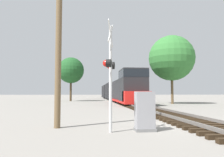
# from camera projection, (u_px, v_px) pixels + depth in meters

# --- Properties ---
(ground_plane) EXTENTS (400.00, 400.00, 0.00)m
(ground_plane) POSITION_uv_depth(u_px,v_px,m) (196.00, 124.00, 10.41)
(ground_plane) COLOR gray
(rail_track_bed) EXTENTS (2.60, 160.00, 0.31)m
(rail_track_bed) POSITION_uv_depth(u_px,v_px,m) (196.00, 122.00, 10.41)
(rail_track_bed) COLOR black
(rail_track_bed) RESTS_ON ground
(freight_train) EXTENTS (2.93, 48.42, 4.31)m
(freight_train) POSITION_uv_depth(u_px,v_px,m) (114.00, 91.00, 46.27)
(freight_train) COLOR #232326
(freight_train) RESTS_ON ground
(crossing_signal_near) EXTENTS (0.55, 1.01, 4.29)m
(crossing_signal_near) POSITION_uv_depth(u_px,v_px,m) (110.00, 68.00, 8.45)
(crossing_signal_near) COLOR silver
(crossing_signal_near) RESTS_ON ground
(relay_cabinet) EXTENTS (0.79, 0.61, 1.55)m
(relay_cabinet) POSITION_uv_depth(u_px,v_px,m) (145.00, 111.00, 8.63)
(relay_cabinet) COLOR slate
(relay_cabinet) RESTS_ON ground
(utility_pole) EXTENTS (1.80, 0.26, 9.73)m
(utility_pole) POSITION_uv_depth(u_px,v_px,m) (59.00, 13.00, 9.65)
(utility_pole) COLOR brown
(utility_pole) RESTS_ON ground
(tree_far_right) EXTENTS (6.43, 6.43, 9.68)m
(tree_far_right) POSITION_uv_depth(u_px,v_px,m) (172.00, 58.00, 30.98)
(tree_far_right) COLOR brown
(tree_far_right) RESTS_ON ground
(tree_mid_background) EXTENTS (4.91, 4.91, 8.27)m
(tree_mid_background) POSITION_uv_depth(u_px,v_px,m) (71.00, 70.00, 41.35)
(tree_mid_background) COLOR #473521
(tree_mid_background) RESTS_ON ground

